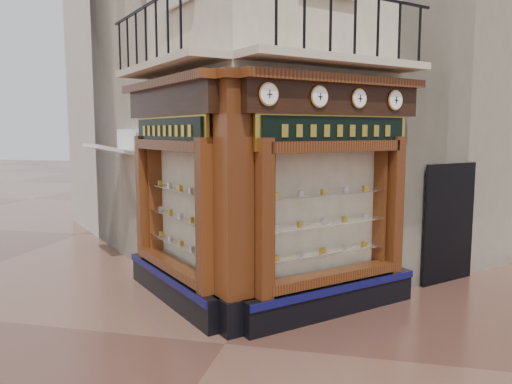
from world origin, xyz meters
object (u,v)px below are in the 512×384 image
(awning, at_px, (113,265))
(signboard_right, at_px, (337,131))
(clock_a, at_px, (268,94))
(clock_b, at_px, (319,97))
(clock_c, at_px, (359,99))
(clock_d, at_px, (395,100))
(corner_pilaster, at_px, (234,207))
(signboard_left, at_px, (168,131))

(awning, distance_m, signboard_right, 6.44)
(clock_a, distance_m, clock_b, 0.93)
(clock_a, relative_size, clock_b, 1.00)
(clock_a, distance_m, signboard_right, 1.50)
(clock_a, distance_m, clock_c, 1.76)
(clock_a, bearing_deg, awning, 99.06)
(clock_d, bearing_deg, clock_b, 180.00)
(clock_d, bearing_deg, signboard_right, 174.69)
(corner_pilaster, distance_m, signboard_left, 2.12)
(clock_a, height_order, clock_d, clock_d)
(signboard_left, bearing_deg, corner_pilaster, -169.75)
(clock_c, bearing_deg, awning, 116.19)
(clock_c, distance_m, awning, 6.92)
(signboard_right, bearing_deg, signboard_left, 135.00)
(corner_pilaster, distance_m, clock_b, 2.15)
(corner_pilaster, bearing_deg, clock_b, -18.51)
(corner_pilaster, relative_size, awning, 2.83)
(clock_d, relative_size, signboard_left, 0.16)
(clock_d, xyz_separation_m, signboard_right, (-0.92, -0.76, -0.52))
(clock_c, height_order, signboard_right, clock_c)
(clock_b, height_order, signboard_right, clock_b)
(corner_pilaster, xyz_separation_m, clock_d, (2.38, 1.78, 1.67))
(awning, bearing_deg, clock_d, -146.98)
(clock_c, relative_size, signboard_right, 0.14)
(awning, xyz_separation_m, signboard_right, (5.25, -2.07, 3.10))
(corner_pilaster, relative_size, signboard_left, 1.83)
(signboard_left, bearing_deg, clock_a, -163.14)
(clock_c, bearing_deg, signboard_right, 162.59)
(clock_b, xyz_separation_m, signboard_right, (0.26, 0.41, -0.52))
(clock_c, relative_size, awning, 0.23)
(signboard_left, xyz_separation_m, signboard_right, (2.92, -0.00, -0.00))
(corner_pilaster, xyz_separation_m, clock_a, (0.54, -0.06, 1.67))
(clock_c, bearing_deg, clock_b, 180.00)
(signboard_right, bearing_deg, corner_pilaster, 169.75)
(clock_d, distance_m, awning, 7.27)
(clock_c, xyz_separation_m, clock_d, (0.59, 0.59, 0.00))
(signboard_left, bearing_deg, clock_b, -143.82)
(corner_pilaster, xyz_separation_m, clock_c, (1.79, 1.18, 1.67))
(awning, bearing_deg, clock_c, -153.81)
(awning, xyz_separation_m, signboard_left, (2.33, -2.07, 3.10))
(clock_a, relative_size, signboard_right, 0.15)
(corner_pilaster, height_order, signboard_left, corner_pilaster)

